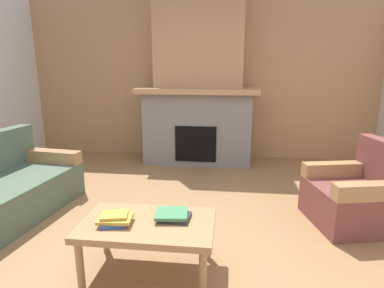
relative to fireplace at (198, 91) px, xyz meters
name	(u,v)px	position (x,y,z in m)	size (l,w,h in m)	color
ground	(170,243)	(0.00, -2.62, -1.16)	(9.00, 9.00, 0.00)	olive
wall_back_wood_panel	(200,79)	(0.00, 0.38, 0.19)	(6.00, 0.12, 2.70)	tan
fireplace	(198,91)	(0.00, 0.00, 0.00)	(1.90, 0.82, 2.70)	gray
armchair	(356,196)	(1.80, -2.01, -0.87)	(0.90, 0.90, 0.85)	brown
coffee_table	(148,228)	(-0.08, -3.04, -0.79)	(1.00, 0.60, 0.43)	#A87A4C
book_stack_near_edge	(115,219)	(-0.32, -3.10, -0.70)	(0.26, 0.23, 0.07)	#335699
book_stack_center	(173,215)	(0.10, -2.97, -0.71)	(0.28, 0.24, 0.05)	#2D2D33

